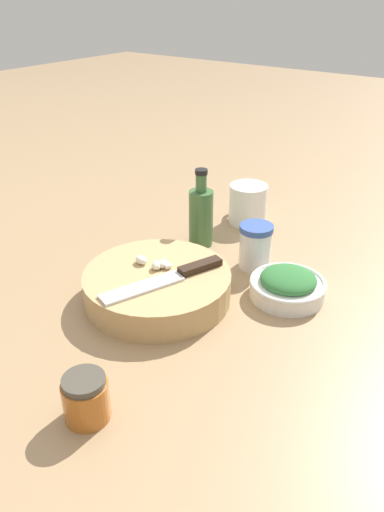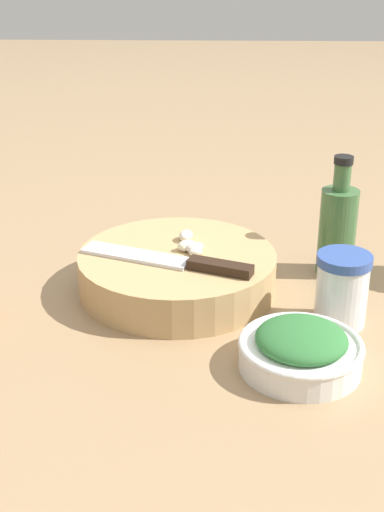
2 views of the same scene
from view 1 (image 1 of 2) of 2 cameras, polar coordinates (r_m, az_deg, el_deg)
name	(u,v)px [view 1 (image 1 of 2)]	position (r m, az deg, el deg)	size (l,w,h in m)	color
ground_plane	(196,293)	(0.93, 0.46, -4.21)	(5.00, 5.00, 0.00)	#997A56
cutting_board	(157,286)	(0.91, -3.99, -3.43)	(0.27, 0.27, 0.05)	tan
chef_knife	(171,277)	(0.87, -2.41, -2.41)	(0.23, 0.11, 0.01)	black
garlic_cloves	(155,263)	(0.91, -4.31, -0.84)	(0.04, 0.07, 0.02)	white
herb_bowl	(288,285)	(0.93, 10.87, -3.31)	(0.14, 0.14, 0.05)	silver
spice_jar	(255,246)	(1.00, 7.25, 1.14)	(0.07, 0.07, 0.09)	silver
coffee_mug	(248,203)	(1.20, 6.38, 6.00)	(0.10, 0.11, 0.09)	silver
honey_jar	(86,398)	(0.69, -12.03, -15.60)	(0.06, 0.06, 0.07)	#B26023
oil_bottle	(201,215)	(1.07, 1.03, 4.65)	(0.05, 0.05, 0.17)	#3D6638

